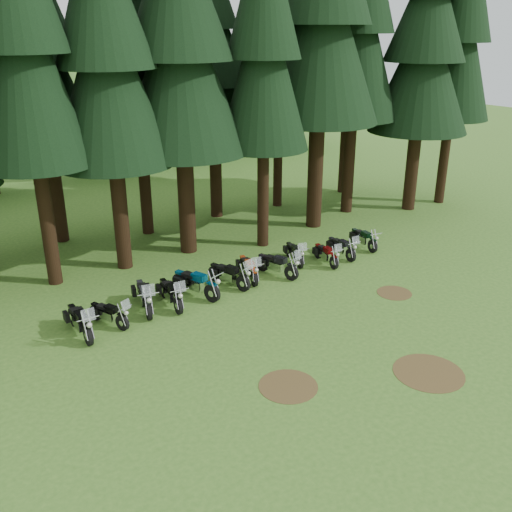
# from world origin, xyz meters

# --- Properties ---
(ground) EXTENTS (120.00, 120.00, 0.00)m
(ground) POSITION_xyz_m (0.00, 0.00, 0.00)
(ground) COLOR #3A6A21
(ground) RESTS_ON ground
(pine_front_3) EXTENTS (4.32, 4.32, 17.57)m
(pine_front_3) POSITION_xyz_m (-6.29, 9.51, 10.52)
(pine_front_3) COLOR black
(pine_front_3) RESTS_ON ground
(pine_front_4) EXTENTS (4.95, 4.95, 16.33)m
(pine_front_4) POSITION_xyz_m (-3.21, 9.40, 9.78)
(pine_front_4) COLOR black
(pine_front_4) RESTS_ON ground
(pine_front_5) EXTENTS (5.81, 5.81, 16.72)m
(pine_front_5) POSITION_xyz_m (0.07, 9.44, 10.01)
(pine_front_5) COLOR black
(pine_front_5) RESTS_ON ground
(pine_front_6) EXTENTS (4.15, 4.15, 16.75)m
(pine_front_6) POSITION_xyz_m (3.43, 8.02, 10.03)
(pine_front_6) COLOR black
(pine_front_6) RESTS_ON ground
(pine_front_8) EXTENTS (4.79, 4.79, 18.63)m
(pine_front_8) POSITION_xyz_m (10.62, 9.61, 11.15)
(pine_front_8) COLOR black
(pine_front_8) RESTS_ON ground
(pine_front_9) EXTENTS (5.44, 5.44, 15.89)m
(pine_front_9) POSITION_xyz_m (13.94, 7.83, 9.51)
(pine_front_9) COLOR black
(pine_front_9) RESTS_ON ground
(pine_front_10) EXTENTS (4.25, 4.25, 17.69)m
(pine_front_10) POSITION_xyz_m (16.52, 7.63, 10.59)
(pine_front_10) COLOR black
(pine_front_10) RESTS_ON ground
(pine_back_2) EXTENTS (4.85, 4.85, 16.30)m
(pine_back_2) POSITION_xyz_m (-4.38, 14.40, 9.76)
(pine_back_2) COLOR black
(pine_back_2) RESTS_ON ground
(pine_back_3) EXTENTS (4.35, 4.35, 16.20)m
(pine_back_3) POSITION_xyz_m (-0.37, 12.94, 9.70)
(pine_back_3) COLOR black
(pine_back_3) RESTS_ON ground
(pine_back_4) EXTENTS (4.94, 4.94, 13.78)m
(pine_back_4) POSITION_xyz_m (4.04, 13.25, 8.25)
(pine_back_4) COLOR black
(pine_back_4) RESTS_ON ground
(pine_back_5) EXTENTS (3.94, 3.94, 16.33)m
(pine_back_5) POSITION_xyz_m (8.07, 12.86, 9.78)
(pine_back_5) COLOR black
(pine_back_5) RESTS_ON ground
(pine_back_6) EXTENTS (4.59, 4.59, 16.58)m
(pine_back_6) POSITION_xyz_m (13.36, 12.79, 9.93)
(pine_back_6) COLOR black
(pine_back_6) RESTS_ON ground
(decid_4) EXTENTS (5.93, 5.76, 7.41)m
(decid_4) POSITION_xyz_m (1.58, 26.32, 4.37)
(decid_4) COLOR black
(decid_4) RESTS_ON ground
(decid_5) EXTENTS (8.45, 8.21, 10.56)m
(decid_5) POSITION_xyz_m (8.29, 25.71, 6.23)
(decid_5) COLOR black
(decid_5) RESTS_ON ground
(decid_6) EXTENTS (7.06, 6.86, 8.82)m
(decid_6) POSITION_xyz_m (14.85, 27.01, 5.20)
(decid_6) COLOR black
(decid_6) RESTS_ON ground
(decid_7) EXTENTS (8.44, 8.20, 10.55)m
(decid_7) POSITION_xyz_m (19.46, 26.83, 6.22)
(decid_7) COLOR black
(decid_7) RESTS_ON ground
(dirt_patch_0) EXTENTS (1.80, 1.80, 0.01)m
(dirt_patch_0) POSITION_xyz_m (-3.00, -2.00, 0.01)
(dirt_patch_0) COLOR #4C3D1E
(dirt_patch_0) RESTS_ON ground
(dirt_patch_1) EXTENTS (1.40, 1.40, 0.01)m
(dirt_patch_1) POSITION_xyz_m (4.50, 0.50, 0.01)
(dirt_patch_1) COLOR #4C3D1E
(dirt_patch_1) RESTS_ON ground
(dirt_patch_2) EXTENTS (2.20, 2.20, 0.01)m
(dirt_patch_2) POSITION_xyz_m (1.00, -4.00, 0.01)
(dirt_patch_2) COLOR #4C3D1E
(dirt_patch_2) RESTS_ON ground
(motorcycle_0) EXTENTS (0.44, 2.36, 1.48)m
(motorcycle_0) POSITION_xyz_m (-6.95, 4.61, 0.50)
(motorcycle_0) COLOR black
(motorcycle_0) RESTS_ON ground
(motorcycle_1) EXTENTS (0.91, 1.95, 1.25)m
(motorcycle_1) POSITION_xyz_m (-5.87, 4.71, 0.42)
(motorcycle_1) COLOR black
(motorcycle_1) RESTS_ON ground
(motorcycle_2) EXTENTS (0.93, 2.42, 1.54)m
(motorcycle_2) POSITION_xyz_m (-4.31, 5.06, 0.51)
(motorcycle_2) COLOR black
(motorcycle_2) RESTS_ON ground
(motorcycle_3) EXTENTS (0.58, 2.29, 1.44)m
(motorcycle_3) POSITION_xyz_m (-3.33, 4.79, 0.48)
(motorcycle_3) COLOR black
(motorcycle_3) RESTS_ON ground
(motorcycle_4) EXTENTS (0.87, 2.41, 1.01)m
(motorcycle_4) POSITION_xyz_m (-2.14, 4.97, 0.51)
(motorcycle_4) COLOR black
(motorcycle_4) RESTS_ON ground
(motorcycle_5) EXTENTS (0.85, 2.27, 1.44)m
(motorcycle_5) POSITION_xyz_m (-0.55, 4.97, 0.48)
(motorcycle_5) COLOR black
(motorcycle_5) RESTS_ON ground
(motorcycle_6) EXTENTS (0.89, 2.18, 1.39)m
(motorcycle_6) POSITION_xyz_m (0.51, 5.08, 0.46)
(motorcycle_6) COLOR black
(motorcycle_6) RESTS_ON ground
(motorcycle_7) EXTENTS (0.85, 2.27, 1.43)m
(motorcycle_7) POSITION_xyz_m (1.71, 4.66, 0.48)
(motorcycle_7) COLOR black
(motorcycle_7) RESTS_ON ground
(motorcycle_8) EXTENTS (0.88, 2.01, 1.28)m
(motorcycle_8) POSITION_xyz_m (3.27, 5.37, 0.43)
(motorcycle_8) COLOR black
(motorcycle_8) RESTS_ON ground
(motorcycle_9) EXTENTS (0.63, 2.02, 1.27)m
(motorcycle_9) POSITION_xyz_m (4.34, 4.43, 0.42)
(motorcycle_9) COLOR black
(motorcycle_9) RESTS_ON ground
(motorcycle_10) EXTENTS (0.49, 2.10, 1.32)m
(motorcycle_10) POSITION_xyz_m (5.47, 4.64, 0.44)
(motorcycle_10) COLOR black
(motorcycle_10) RESTS_ON ground
(motorcycle_11) EXTENTS (0.48, 2.08, 0.85)m
(motorcycle_11) POSITION_xyz_m (7.17, 4.87, 0.43)
(motorcycle_11) COLOR black
(motorcycle_11) RESTS_ON ground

